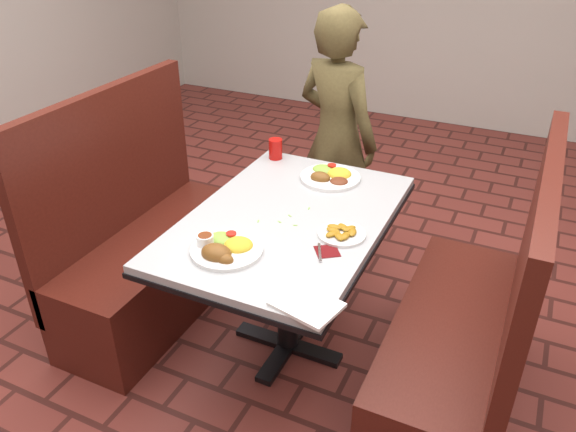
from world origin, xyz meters
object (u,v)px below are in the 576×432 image
(near_dinner_plate, at_px, (225,245))
(far_dinner_plate, at_px, (331,174))
(diner_person, at_px, (336,139))
(dining_table, at_px, (288,235))
(red_tumbler, at_px, (276,149))
(booth_bench_left, at_px, (150,253))
(booth_bench_right, at_px, (461,344))
(plantain_plate, at_px, (342,233))

(near_dinner_plate, bearing_deg, far_dinner_plate, 80.21)
(far_dinner_plate, bearing_deg, diner_person, 107.97)
(dining_table, height_order, red_tumbler, red_tumbler)
(red_tumbler, bearing_deg, booth_bench_left, -132.58)
(booth_bench_right, height_order, plantain_plate, booth_bench_right)
(far_dinner_plate, bearing_deg, booth_bench_left, -153.19)
(near_dinner_plate, relative_size, red_tumbler, 2.66)
(diner_person, xyz_separation_m, red_tumbler, (-0.18, -0.42, 0.07))
(near_dinner_plate, height_order, plantain_plate, near_dinner_plate)
(near_dinner_plate, distance_m, plantain_plate, 0.48)
(dining_table, bearing_deg, far_dinner_plate, 85.54)
(booth_bench_right, distance_m, plantain_plate, 0.69)
(dining_table, xyz_separation_m, booth_bench_right, (0.80, 0.00, -0.32))
(plantain_plate, bearing_deg, diner_person, 112.01)
(booth_bench_left, relative_size, far_dinner_plate, 4.12)
(dining_table, distance_m, far_dinner_plate, 0.44)
(booth_bench_left, distance_m, near_dinner_plate, 0.90)
(booth_bench_left, distance_m, booth_bench_right, 1.60)
(near_dinner_plate, xyz_separation_m, far_dinner_plate, (0.13, 0.78, -0.00))
(far_dinner_plate, relative_size, red_tumbler, 2.75)
(dining_table, xyz_separation_m, diner_person, (-0.14, 0.94, 0.08))
(plantain_plate, bearing_deg, far_dinner_plate, 116.25)
(far_dinner_plate, height_order, plantain_plate, far_dinner_plate)
(near_dinner_plate, bearing_deg, dining_table, 74.18)
(booth_bench_left, xyz_separation_m, far_dinner_plate, (0.83, 0.42, 0.45))
(far_dinner_plate, bearing_deg, booth_bench_right, -28.75)
(near_dinner_plate, bearing_deg, plantain_plate, 39.99)
(dining_table, bearing_deg, booth_bench_right, 0.00)
(booth_bench_left, distance_m, far_dinner_plate, 1.03)
(diner_person, bearing_deg, dining_table, 117.44)
(booth_bench_left, bearing_deg, booth_bench_right, 0.00)
(diner_person, bearing_deg, plantain_plate, 131.18)
(dining_table, xyz_separation_m, near_dinner_plate, (-0.10, -0.36, 0.13))
(dining_table, distance_m, near_dinner_plate, 0.39)
(booth_bench_right, distance_m, red_tumbler, 1.32)
(booth_bench_right, distance_m, diner_person, 1.39)
(booth_bench_right, distance_m, near_dinner_plate, 1.07)
(diner_person, distance_m, red_tumbler, 0.46)
(plantain_plate, bearing_deg, dining_table, 169.18)
(near_dinner_plate, bearing_deg, red_tumbler, 103.82)
(booth_bench_left, xyz_separation_m, diner_person, (0.66, 0.94, 0.41))
(booth_bench_left, distance_m, red_tumbler, 0.85)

